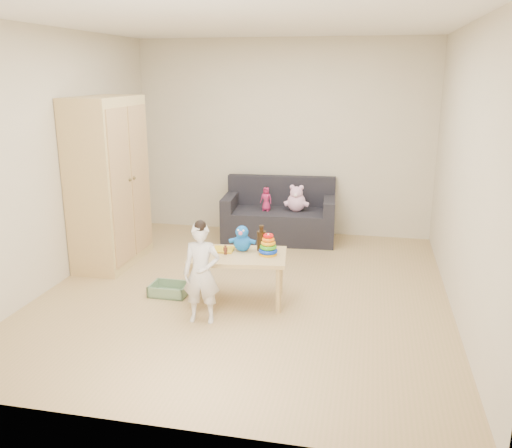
% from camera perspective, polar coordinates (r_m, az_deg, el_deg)
% --- Properties ---
extents(room, '(4.50, 4.50, 4.50)m').
position_cam_1_polar(room, '(5.21, -1.11, 6.20)').
color(room, tan).
rests_on(room, ground).
extents(wardrobe, '(0.53, 1.06, 1.91)m').
position_cam_1_polar(wardrobe, '(6.38, -15.24, 4.25)').
color(wardrobe, tan).
rests_on(wardrobe, ground).
extents(sofa, '(1.50, 0.83, 0.41)m').
position_cam_1_polar(sofa, '(7.20, 2.43, -0.09)').
color(sofa, black).
rests_on(sofa, ground).
extents(play_table, '(0.98, 0.69, 0.48)m').
position_cam_1_polar(play_table, '(5.26, -1.91, -5.69)').
color(play_table, tan).
rests_on(play_table, ground).
extents(storage_bin, '(0.38, 0.29, 0.11)m').
position_cam_1_polar(storage_bin, '(5.55, -9.09, -6.80)').
color(storage_bin, '#678862').
rests_on(storage_bin, ground).
extents(toddler, '(0.35, 0.25, 0.89)m').
position_cam_1_polar(toddler, '(4.81, -5.75, -5.30)').
color(toddler, silver).
rests_on(toddler, ground).
extents(pink_bear, '(0.32, 0.30, 0.29)m').
position_cam_1_polar(pink_bear, '(7.07, 4.28, 2.52)').
color(pink_bear, '#EEAFD6').
rests_on(pink_bear, sofa).
extents(doll, '(0.17, 0.13, 0.31)m').
position_cam_1_polar(doll, '(7.07, 1.07, 2.62)').
color(doll, '#AE2054').
rests_on(doll, sofa).
extents(ring_stacker, '(0.18, 0.18, 0.21)m').
position_cam_1_polar(ring_stacker, '(5.14, 1.29, -2.38)').
color(ring_stacker, '#F4A90C').
rests_on(ring_stacker, play_table).
extents(brown_bottle, '(0.09, 0.09, 0.25)m').
position_cam_1_polar(brown_bottle, '(5.25, 0.57, -1.68)').
color(brown_bottle, black).
rests_on(brown_bottle, play_table).
extents(blue_plush, '(0.23, 0.19, 0.26)m').
position_cam_1_polar(blue_plush, '(5.24, -1.45, -1.47)').
color(blue_plush, blue).
rests_on(blue_plush, play_table).
extents(wooden_figure, '(0.04, 0.03, 0.10)m').
position_cam_1_polar(wooden_figure, '(5.16, -3.24, -2.73)').
color(wooden_figure, '#5B291C').
rests_on(wooden_figure, play_table).
extents(yellow_book, '(0.21, 0.21, 0.02)m').
position_cam_1_polar(yellow_book, '(5.30, -3.47, -2.71)').
color(yellow_book, gold).
rests_on(yellow_book, play_table).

